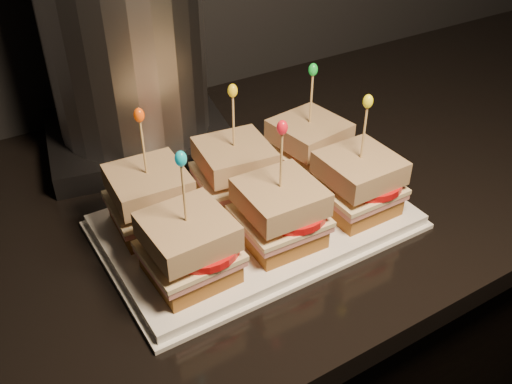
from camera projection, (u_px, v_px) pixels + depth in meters
cabinet at (340, 341)px, 1.18m from camera, size 2.61×0.60×0.89m
granite_slab at (365, 150)px, 0.92m from camera, size 2.65×0.64×0.03m
platter at (256, 221)px, 0.72m from camera, size 0.37×0.23×0.02m
platter_rim at (256, 225)px, 0.73m from camera, size 0.38×0.24×0.01m
sandwich_0_bread_bot at (153, 217)px, 0.70m from camera, size 0.09×0.09×0.02m
sandwich_0_ham at (151, 206)px, 0.69m from camera, size 0.10×0.10×0.01m
sandwich_0_cheese at (151, 202)px, 0.69m from camera, size 0.10×0.10×0.01m
sandwich_0_tomato at (161, 196)px, 0.68m from camera, size 0.09×0.09×0.01m
sandwich_0_bread_top at (148, 183)px, 0.67m from camera, size 0.09×0.09×0.03m
sandwich_0_pick at (144, 151)px, 0.64m from camera, size 0.00×0.00×0.09m
sandwich_0_frill at (139, 115)px, 0.62m from camera, size 0.01×0.01×0.02m
sandwich_1_bread_bot at (235, 188)px, 0.75m from camera, size 0.10×0.10×0.02m
sandwich_1_ham at (235, 178)px, 0.74m from camera, size 0.10×0.10×0.01m
sandwich_1_cheese at (235, 174)px, 0.74m from camera, size 0.11×0.10×0.01m
sandwich_1_tomato at (245, 168)px, 0.73m from camera, size 0.09×0.09×0.01m
sandwich_1_bread_top at (234, 156)px, 0.72m from camera, size 0.10×0.10×0.03m
sandwich_1_pick at (233, 125)px, 0.69m from camera, size 0.00×0.00×0.09m
sandwich_1_frill at (233, 91)px, 0.67m from camera, size 0.01×0.01×0.02m
sandwich_2_bread_bot at (307, 163)px, 0.80m from camera, size 0.10×0.10×0.02m
sandwich_2_ham at (308, 153)px, 0.79m from camera, size 0.10×0.10×0.01m
sandwich_2_cheese at (308, 149)px, 0.79m from camera, size 0.11×0.10×0.01m
sandwich_2_tomato at (318, 144)px, 0.78m from camera, size 0.09×0.09×0.01m
sandwich_2_bread_top at (309, 132)px, 0.77m from camera, size 0.10×0.10×0.03m
sandwich_2_pick at (311, 102)px, 0.74m from camera, size 0.00×0.00×0.09m
sandwich_2_frill at (313, 70)px, 0.72m from camera, size 0.01×0.01×0.02m
sandwich_3_bread_bot at (190, 266)px, 0.63m from camera, size 0.09×0.09×0.02m
sandwich_3_ham at (190, 256)px, 0.62m from camera, size 0.10×0.09×0.01m
sandwich_3_cheese at (189, 251)px, 0.61m from camera, size 0.10×0.09×0.01m
sandwich_3_tomato at (201, 245)px, 0.61m from camera, size 0.09×0.09×0.01m
sandwich_3_bread_top at (187, 231)px, 0.60m from camera, size 0.09×0.09×0.03m
sandwich_3_pick at (184, 197)px, 0.57m from camera, size 0.00×0.00×0.09m
sandwich_3_frill at (181, 159)px, 0.55m from camera, size 0.01×0.01×0.02m
sandwich_4_bread_bot at (279, 231)px, 0.68m from camera, size 0.09×0.09×0.02m
sandwich_4_ham at (279, 221)px, 0.67m from camera, size 0.10×0.09×0.01m
sandwich_4_cheese at (280, 216)px, 0.66m from camera, size 0.10×0.10×0.01m
sandwich_4_tomato at (291, 210)px, 0.66m from camera, size 0.09×0.09×0.01m
sandwich_4_bread_top at (280, 197)px, 0.65m from camera, size 0.09×0.09×0.03m
sandwich_4_pick at (281, 164)px, 0.62m from camera, size 0.00×0.00×0.09m
sandwich_4_frill at (282, 128)px, 0.60m from camera, size 0.01×0.01×0.02m
sandwich_5_bread_bot at (356, 201)px, 0.73m from camera, size 0.09×0.09×0.02m
sandwich_5_ham at (357, 190)px, 0.72m from camera, size 0.09×0.09×0.01m
sandwich_5_cheese at (357, 186)px, 0.71m from camera, size 0.10×0.09×0.01m
sandwich_5_tomato at (369, 180)px, 0.71m from camera, size 0.09×0.09×0.01m
sandwich_5_bread_top at (360, 168)px, 0.70m from camera, size 0.09×0.09×0.03m
sandwich_5_pick at (364, 136)px, 0.67m from camera, size 0.00×0.00×0.09m
sandwich_5_frill at (368, 101)px, 0.65m from camera, size 0.01×0.01×0.02m
appliance_base at (138, 135)px, 0.89m from camera, size 0.31×0.27×0.03m
appliance_body at (124, 34)px, 0.79m from camera, size 0.22×0.22×0.29m
appliance at (125, 38)px, 0.80m from camera, size 0.27×0.22×0.35m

